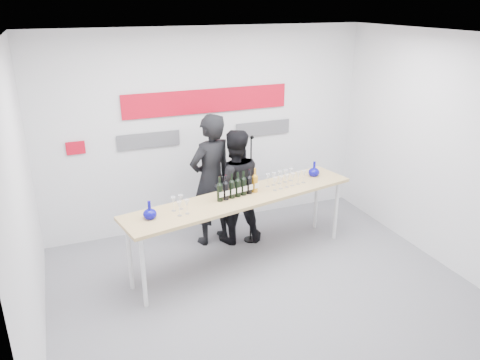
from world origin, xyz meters
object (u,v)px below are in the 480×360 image
Objects in this scene: tasting_table at (243,201)px; mic_stand at (251,210)px; presenter_right at (234,187)px; presenter_left at (211,180)px.

mic_stand is at bearing 45.10° from tasting_table.
presenter_right is at bearing 67.36° from tasting_table.
tasting_table is 1.72× the size of presenter_left.
presenter_left reaches higher than mic_stand.
presenter_left is 1.14× the size of presenter_right.
mic_stand is at bearing 138.25° from presenter_left.
tasting_table is 1.95× the size of presenter_right.
presenter_left is at bearing 93.48° from tasting_table.
mic_stand is (0.20, -0.12, -0.35)m from presenter_right.
presenter_left is 1.18× the size of mic_stand.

